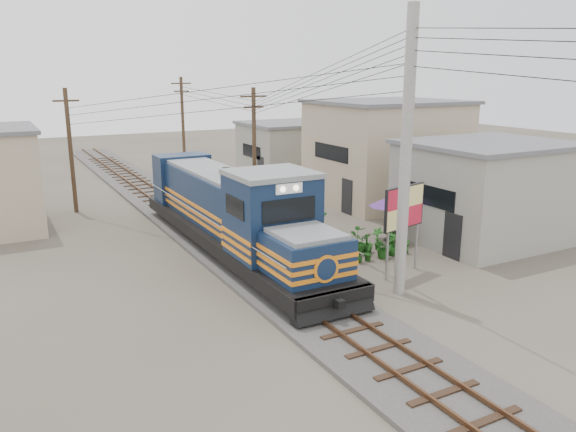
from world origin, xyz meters
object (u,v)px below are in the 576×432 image
locomotive (233,214)px  billboard (404,210)px  vendor (397,232)px  market_umbrella (390,202)px

locomotive → billboard: (4.81, -5.67, 0.86)m
billboard → vendor: size_ratio=2.18×
billboard → locomotive: bearing=116.1°
locomotive → vendor: (6.73, -3.02, -0.97)m
locomotive → billboard: size_ratio=4.64×
market_umbrella → billboard: bearing=-121.9°
market_umbrella → vendor: size_ratio=1.33×
locomotive → billboard: bearing=-49.7°
billboard → market_umbrella: (2.45, 3.94, -0.74)m
billboard → market_umbrella: billboard is taller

